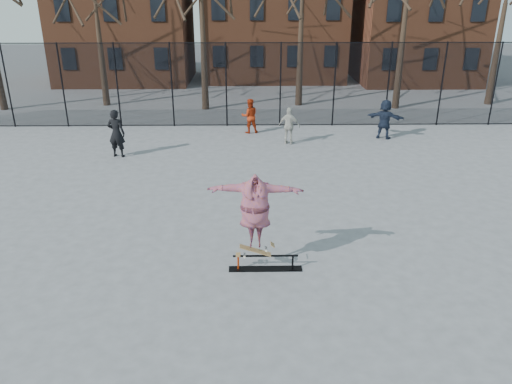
{
  "coord_description": "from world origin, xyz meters",
  "views": [
    {
      "loc": [
        -0.37,
        -11.02,
        6.42
      ],
      "look_at": [
        -0.16,
        1.5,
        1.22
      ],
      "focal_mm": 35.0,
      "sensor_mm": 36.0,
      "label": 1
    }
  ],
  "objects_px": {
    "skate_rail": "(265,264)",
    "skater": "(255,217)",
    "bystander_white": "(289,126)",
    "bystander_red": "(250,116)",
    "skateboard": "(255,253)",
    "bystander_navy": "(385,119)",
    "bystander_black": "(116,133)"
  },
  "relations": [
    {
      "from": "skateboard",
      "to": "skate_rail",
      "type": "bearing_deg",
      "value": 0.0
    },
    {
      "from": "skater",
      "to": "bystander_red",
      "type": "xyz_separation_m",
      "value": [
        -0.07,
        12.24,
        -0.61
      ]
    },
    {
      "from": "skateboard",
      "to": "bystander_white",
      "type": "xyz_separation_m",
      "value": [
        1.63,
        10.42,
        0.36
      ]
    },
    {
      "from": "bystander_navy",
      "to": "bystander_red",
      "type": "bearing_deg",
      "value": 16.21
    },
    {
      "from": "bystander_white",
      "to": "bystander_navy",
      "type": "xyz_separation_m",
      "value": [
        4.34,
        0.79,
        0.08
      ]
    },
    {
      "from": "bystander_white",
      "to": "bystander_navy",
      "type": "bearing_deg",
      "value": -149.97
    },
    {
      "from": "bystander_red",
      "to": "bystander_white",
      "type": "bearing_deg",
      "value": 123.27
    },
    {
      "from": "bystander_red",
      "to": "skater",
      "type": "bearing_deg",
      "value": 80.38
    },
    {
      "from": "bystander_black",
      "to": "bystander_white",
      "type": "xyz_separation_m",
      "value": [
        7.04,
        1.62,
        -0.16
      ]
    },
    {
      "from": "skate_rail",
      "to": "skater",
      "type": "bearing_deg",
      "value": -180.0
    },
    {
      "from": "skater",
      "to": "bystander_navy",
      "type": "bearing_deg",
      "value": 65.01
    },
    {
      "from": "skateboard",
      "to": "bystander_red",
      "type": "xyz_separation_m",
      "value": [
        -0.07,
        12.24,
        0.35
      ]
    },
    {
      "from": "bystander_black",
      "to": "bystander_red",
      "type": "relative_size",
      "value": 1.21
    },
    {
      "from": "skate_rail",
      "to": "skateboard",
      "type": "distance_m",
      "value": 0.38
    },
    {
      "from": "skater",
      "to": "bystander_red",
      "type": "distance_m",
      "value": 12.26
    },
    {
      "from": "bystander_white",
      "to": "bystander_navy",
      "type": "distance_m",
      "value": 4.41
    },
    {
      "from": "skate_rail",
      "to": "bystander_white",
      "type": "height_order",
      "value": "bystander_white"
    },
    {
      "from": "skateboard",
      "to": "bystander_navy",
      "type": "bearing_deg",
      "value": 61.96
    },
    {
      "from": "bystander_black",
      "to": "bystander_navy",
      "type": "relative_size",
      "value": 1.09
    },
    {
      "from": "bystander_black",
      "to": "bystander_red",
      "type": "distance_m",
      "value": 6.35
    },
    {
      "from": "bystander_black",
      "to": "bystander_white",
      "type": "height_order",
      "value": "bystander_black"
    },
    {
      "from": "bystander_red",
      "to": "skateboard",
      "type": "bearing_deg",
      "value": 80.38
    },
    {
      "from": "skater",
      "to": "bystander_black",
      "type": "xyz_separation_m",
      "value": [
        -5.41,
        8.8,
        -0.44
      ]
    },
    {
      "from": "skate_rail",
      "to": "bystander_red",
      "type": "bearing_deg",
      "value": 91.51
    },
    {
      "from": "bystander_white",
      "to": "skateboard",
      "type": "bearing_deg",
      "value": 100.84
    },
    {
      "from": "skateboard",
      "to": "bystander_navy",
      "type": "xyz_separation_m",
      "value": [
        5.97,
        11.21,
        0.44
      ]
    },
    {
      "from": "skate_rail",
      "to": "bystander_black",
      "type": "height_order",
      "value": "bystander_black"
    },
    {
      "from": "skate_rail",
      "to": "bystander_black",
      "type": "bearing_deg",
      "value": 122.74
    },
    {
      "from": "bystander_red",
      "to": "bystander_navy",
      "type": "relative_size",
      "value": 0.9
    },
    {
      "from": "skater",
      "to": "bystander_white",
      "type": "distance_m",
      "value": 10.57
    },
    {
      "from": "skate_rail",
      "to": "skater",
      "type": "distance_m",
      "value": 1.28
    },
    {
      "from": "skateboard",
      "to": "bystander_black",
      "type": "relative_size",
      "value": 0.44
    }
  ]
}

